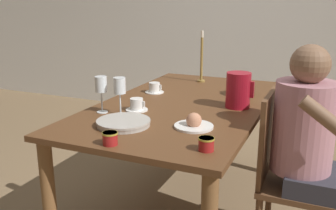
{
  "coord_description": "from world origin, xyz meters",
  "views": [
    {
      "loc": [
        0.8,
        -2.1,
        1.36
      ],
      "look_at": [
        0.0,
        -0.26,
        0.8
      ],
      "focal_mm": 40.0,
      "sensor_mm": 36.0,
      "label": 1
    }
  ],
  "objects_px": {
    "person_seated": "(309,141)",
    "wine_glass_water": "(120,87)",
    "red_pitcher": "(238,90)",
    "teacup_across": "(154,88)",
    "jam_jar_amber": "(206,143)",
    "teacup_near_person": "(137,105)",
    "serving_tray": "(124,123)",
    "candlestick_tall": "(202,62)",
    "chair_person_side": "(288,174)",
    "jam_jar_red": "(110,138)",
    "bread_plate": "(194,123)",
    "fruit_bowl": "(242,89)",
    "wine_glass_juice": "(101,86)"
  },
  "relations": [
    {
      "from": "chair_person_side",
      "to": "wine_glass_juice",
      "type": "height_order",
      "value": "wine_glass_juice"
    },
    {
      "from": "bread_plate",
      "to": "fruit_bowl",
      "type": "height_order",
      "value": "fruit_bowl"
    },
    {
      "from": "bread_plate",
      "to": "jam_jar_red",
      "type": "distance_m",
      "value": 0.45
    },
    {
      "from": "candlestick_tall",
      "to": "red_pitcher",
      "type": "bearing_deg",
      "value": -54.53
    },
    {
      "from": "person_seated",
      "to": "jam_jar_red",
      "type": "bearing_deg",
      "value": -54.51
    },
    {
      "from": "teacup_across",
      "to": "bread_plate",
      "type": "bearing_deg",
      "value": -49.62
    },
    {
      "from": "person_seated",
      "to": "red_pitcher",
      "type": "distance_m",
      "value": 0.52
    },
    {
      "from": "teacup_across",
      "to": "jam_jar_red",
      "type": "distance_m",
      "value": 0.98
    },
    {
      "from": "red_pitcher",
      "to": "serving_tray",
      "type": "bearing_deg",
      "value": -128.64
    },
    {
      "from": "jam_jar_amber",
      "to": "wine_glass_juice",
      "type": "bearing_deg",
      "value": 157.21
    },
    {
      "from": "wine_glass_water",
      "to": "jam_jar_amber",
      "type": "height_order",
      "value": "wine_glass_water"
    },
    {
      "from": "wine_glass_water",
      "to": "candlestick_tall",
      "type": "distance_m",
      "value": 1.02
    },
    {
      "from": "chair_person_side",
      "to": "fruit_bowl",
      "type": "relative_size",
      "value": 5.2
    },
    {
      "from": "person_seated",
      "to": "red_pitcher",
      "type": "height_order",
      "value": "person_seated"
    },
    {
      "from": "wine_glass_juice",
      "to": "fruit_bowl",
      "type": "distance_m",
      "value": 0.97
    },
    {
      "from": "wine_glass_water",
      "to": "jam_jar_amber",
      "type": "relative_size",
      "value": 3.02
    },
    {
      "from": "wine_glass_juice",
      "to": "jam_jar_amber",
      "type": "relative_size",
      "value": 2.98
    },
    {
      "from": "serving_tray",
      "to": "jam_jar_red",
      "type": "bearing_deg",
      "value": -72.69
    },
    {
      "from": "wine_glass_juice",
      "to": "person_seated",
      "type": "bearing_deg",
      "value": 8.46
    },
    {
      "from": "chair_person_side",
      "to": "teacup_near_person",
      "type": "xyz_separation_m",
      "value": [
        -0.85,
        -0.09,
        0.3
      ]
    },
    {
      "from": "chair_person_side",
      "to": "teacup_near_person",
      "type": "bearing_deg",
      "value": -84.1
    },
    {
      "from": "teacup_near_person",
      "to": "fruit_bowl",
      "type": "distance_m",
      "value": 0.77
    },
    {
      "from": "serving_tray",
      "to": "jam_jar_amber",
      "type": "height_order",
      "value": "jam_jar_amber"
    },
    {
      "from": "person_seated",
      "to": "wine_glass_juice",
      "type": "xyz_separation_m",
      "value": [
        -1.1,
        -0.16,
        0.21
      ]
    },
    {
      "from": "jam_jar_amber",
      "to": "teacup_across",
      "type": "bearing_deg",
      "value": 127.39
    },
    {
      "from": "wine_glass_juice",
      "to": "candlestick_tall",
      "type": "bearing_deg",
      "value": 76.32
    },
    {
      "from": "person_seated",
      "to": "wine_glass_water",
      "type": "xyz_separation_m",
      "value": [
        -0.99,
        -0.16,
        0.22
      ]
    },
    {
      "from": "chair_person_side",
      "to": "person_seated",
      "type": "xyz_separation_m",
      "value": [
        0.09,
        -0.04,
        0.21
      ]
    },
    {
      "from": "fruit_bowl",
      "to": "serving_tray",
      "type": "bearing_deg",
      "value": -114.71
    },
    {
      "from": "teacup_across",
      "to": "jam_jar_amber",
      "type": "bearing_deg",
      "value": -52.61
    },
    {
      "from": "teacup_across",
      "to": "serving_tray",
      "type": "relative_size",
      "value": 0.47
    },
    {
      "from": "jam_jar_red",
      "to": "candlestick_tall",
      "type": "relative_size",
      "value": 0.18
    },
    {
      "from": "wine_glass_juice",
      "to": "fruit_bowl",
      "type": "relative_size",
      "value": 1.19
    },
    {
      "from": "bread_plate",
      "to": "jam_jar_amber",
      "type": "xyz_separation_m",
      "value": [
        0.15,
        -0.26,
        0.01
      ]
    },
    {
      "from": "person_seated",
      "to": "jam_jar_amber",
      "type": "distance_m",
      "value": 0.61
    },
    {
      "from": "serving_tray",
      "to": "candlestick_tall",
      "type": "bearing_deg",
      "value": 89.06
    },
    {
      "from": "fruit_bowl",
      "to": "bread_plate",
      "type": "bearing_deg",
      "value": -95.08
    },
    {
      "from": "bread_plate",
      "to": "jam_jar_red",
      "type": "bearing_deg",
      "value": -125.31
    },
    {
      "from": "wine_glass_water",
      "to": "teacup_near_person",
      "type": "relative_size",
      "value": 1.64
    },
    {
      "from": "teacup_near_person",
      "to": "jam_jar_amber",
      "type": "distance_m",
      "value": 0.69
    },
    {
      "from": "serving_tray",
      "to": "jam_jar_red",
      "type": "distance_m",
      "value": 0.26
    },
    {
      "from": "red_pitcher",
      "to": "teacup_near_person",
      "type": "xyz_separation_m",
      "value": [
        -0.52,
        -0.3,
        -0.08
      ]
    },
    {
      "from": "chair_person_side",
      "to": "jam_jar_amber",
      "type": "height_order",
      "value": "chair_person_side"
    },
    {
      "from": "teacup_near_person",
      "to": "jam_jar_amber",
      "type": "bearing_deg",
      "value": -36.79
    },
    {
      "from": "wine_glass_juice",
      "to": "wine_glass_water",
      "type": "bearing_deg",
      "value": 1.85
    },
    {
      "from": "serving_tray",
      "to": "bread_plate",
      "type": "xyz_separation_m",
      "value": [
        0.34,
        0.11,
        0.01
      ]
    },
    {
      "from": "teacup_near_person",
      "to": "serving_tray",
      "type": "distance_m",
      "value": 0.28
    },
    {
      "from": "teacup_near_person",
      "to": "wine_glass_water",
      "type": "bearing_deg",
      "value": -111.56
    },
    {
      "from": "wine_glass_water",
      "to": "teacup_near_person",
      "type": "bearing_deg",
      "value": 68.44
    },
    {
      "from": "teacup_near_person",
      "to": "person_seated",
      "type": "bearing_deg",
      "value": 3.07
    }
  ]
}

